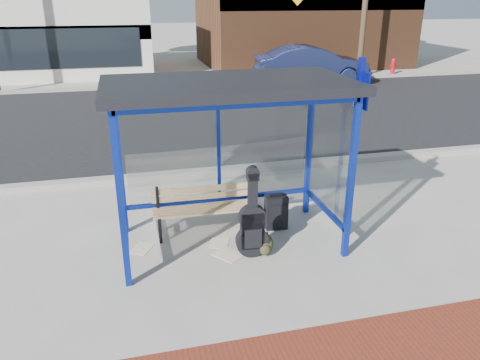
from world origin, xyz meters
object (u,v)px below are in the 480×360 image
object	(u,v)px
bench	(206,206)
suitcase	(276,212)
parked_car	(312,65)
fire_hydrant	(393,66)
guitar_bag	(252,226)
backpack	(264,245)

from	to	relation	value
bench	suitcase	distance (m)	1.11
suitcase	parked_car	bearing A→B (deg)	68.39
fire_hydrant	bench	bearing A→B (deg)	-130.04
guitar_bag	fire_hydrant	size ratio (longest dim) A/B	1.73
guitar_bag	parked_car	world-z (taller)	parked_car
bench	parked_car	xyz separation A→B (m)	(6.59, 12.00, 0.33)
guitar_bag	fire_hydrant	xyz separation A→B (m)	(10.71, 14.23, -0.07)
suitcase	fire_hydrant	bearing A→B (deg)	55.88
guitar_bag	suitcase	distance (m)	0.96
backpack	bench	bearing A→B (deg)	132.49
bench	guitar_bag	distance (m)	1.02
parked_car	backpack	bearing A→B (deg)	159.98
guitar_bag	parked_car	size ratio (longest dim) A/B	0.27
bench	backpack	size ratio (longest dim) A/B	5.13
suitcase	parked_car	world-z (taller)	parked_car
fire_hydrant	guitar_bag	bearing A→B (deg)	-126.97
fire_hydrant	backpack	bearing A→B (deg)	-126.49
bench	fire_hydrant	bearing A→B (deg)	51.64
bench	guitar_bag	world-z (taller)	guitar_bag
guitar_bag	backpack	world-z (taller)	guitar_bag
suitcase	bench	bearing A→B (deg)	174.28
guitar_bag	backpack	distance (m)	0.36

